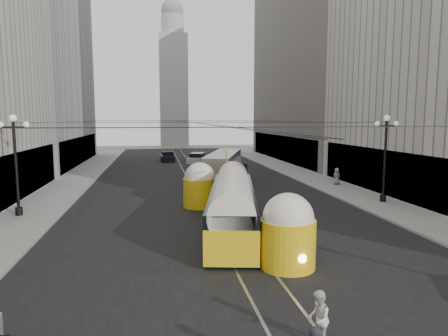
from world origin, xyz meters
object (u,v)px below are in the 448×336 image
object	(u,v)px
city_bus	(224,166)
pedestrian_crossing_b	(318,319)
pedestrian_sidewalk_right	(337,176)
streetcar	(233,202)

from	to	relation	value
city_bus	pedestrian_crossing_b	size ratio (longest dim) A/B	7.48
city_bus	pedestrian_crossing_b	world-z (taller)	city_bus
pedestrian_sidewalk_right	pedestrian_crossing_b	bearing A→B (deg)	54.52
streetcar	city_bus	world-z (taller)	streetcar
pedestrian_sidewalk_right	city_bus	bearing A→B (deg)	-31.85
city_bus	streetcar	bearing A→B (deg)	-97.87
streetcar	pedestrian_crossing_b	distance (m)	11.91
city_bus	pedestrian_crossing_b	bearing A→B (deg)	-94.36
streetcar	pedestrian_sidewalk_right	size ratio (longest dim) A/B	9.39
pedestrian_crossing_b	pedestrian_sidewalk_right	bearing A→B (deg)	176.70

